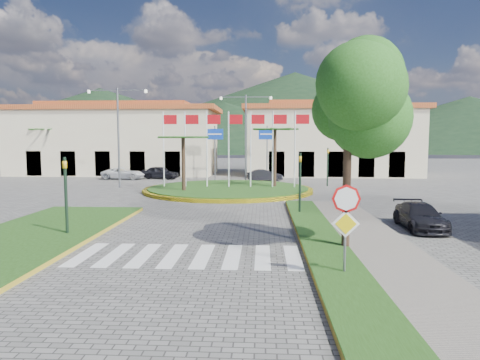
{
  "coord_description": "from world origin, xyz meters",
  "views": [
    {
      "loc": [
        2.58,
        -9.9,
        3.88
      ],
      "look_at": [
        1.63,
        8.0,
        2.18
      ],
      "focal_mm": 32.0,
      "sensor_mm": 36.0,
      "label": 1
    }
  ],
  "objects_px": {
    "roundabout_island": "(228,189)",
    "car_dark_b": "(265,175)",
    "deciduous_tree": "(349,101)",
    "white_van": "(123,173)",
    "car_side_right": "(420,216)",
    "car_dark_a": "(160,172)",
    "stop_sign": "(346,215)"
  },
  "relations": [
    {
      "from": "roundabout_island",
      "to": "car_dark_a",
      "type": "xyz_separation_m",
      "value": [
        -7.58,
        9.96,
        0.45
      ]
    },
    {
      "from": "stop_sign",
      "to": "car_dark_a",
      "type": "bearing_deg",
      "value": 112.58
    },
    {
      "from": "car_dark_a",
      "to": "car_dark_b",
      "type": "height_order",
      "value": "car_dark_a"
    },
    {
      "from": "roundabout_island",
      "to": "car_side_right",
      "type": "height_order",
      "value": "roundabout_island"
    },
    {
      "from": "car_dark_b",
      "to": "car_side_right",
      "type": "distance_m",
      "value": 22.29
    },
    {
      "from": "stop_sign",
      "to": "white_van",
      "type": "bearing_deg",
      "value": 118.58
    },
    {
      "from": "stop_sign",
      "to": "roundabout_island",
      "type": "bearing_deg",
      "value": 103.73
    },
    {
      "from": "roundabout_island",
      "to": "car_side_right",
      "type": "bearing_deg",
      "value": -54.22
    },
    {
      "from": "deciduous_tree",
      "to": "roundabout_island",
      "type": "bearing_deg",
      "value": 107.91
    },
    {
      "from": "roundabout_island",
      "to": "car_dark_a",
      "type": "height_order",
      "value": "roundabout_island"
    },
    {
      "from": "car_dark_a",
      "to": "car_side_right",
      "type": "bearing_deg",
      "value": -129.43
    },
    {
      "from": "roundabout_island",
      "to": "car_side_right",
      "type": "distance_m",
      "value": 16.16
    },
    {
      "from": "car_side_right",
      "to": "roundabout_island",
      "type": "bearing_deg",
      "value": 127.36
    },
    {
      "from": "roundabout_island",
      "to": "car_dark_b",
      "type": "xyz_separation_m",
      "value": [
        2.78,
        8.17,
        0.37
      ]
    },
    {
      "from": "car_dark_b",
      "to": "car_dark_a",
      "type": "bearing_deg",
      "value": 69.18
    },
    {
      "from": "deciduous_tree",
      "to": "white_van",
      "type": "distance_m",
      "value": 31.46
    },
    {
      "from": "roundabout_island",
      "to": "car_dark_a",
      "type": "distance_m",
      "value": 12.53
    },
    {
      "from": "car_dark_a",
      "to": "car_dark_b",
      "type": "bearing_deg",
      "value": -85.69
    },
    {
      "from": "deciduous_tree",
      "to": "car_dark_b",
      "type": "bearing_deg",
      "value": 96.15
    },
    {
      "from": "stop_sign",
      "to": "deciduous_tree",
      "type": "xyz_separation_m",
      "value": [
        0.6,
        3.04,
        3.38
      ]
    },
    {
      "from": "deciduous_tree",
      "to": "stop_sign",
      "type": "bearing_deg",
      "value": -101.18
    },
    {
      "from": "roundabout_island",
      "to": "car_side_right",
      "type": "xyz_separation_m",
      "value": [
        9.45,
        -13.11,
        0.38
      ]
    },
    {
      "from": "stop_sign",
      "to": "car_dark_a",
      "type": "xyz_separation_m",
      "value": [
        -12.48,
        30.0,
        -1.16
      ]
    },
    {
      "from": "deciduous_tree",
      "to": "car_side_right",
      "type": "distance_m",
      "value": 7.22
    },
    {
      "from": "stop_sign",
      "to": "car_dark_b",
      "type": "relative_size",
      "value": 0.8
    },
    {
      "from": "white_van",
      "to": "car_dark_b",
      "type": "xyz_separation_m",
      "value": [
        13.88,
        -1.16,
        -0.03
      ]
    },
    {
      "from": "white_van",
      "to": "car_dark_b",
      "type": "relative_size",
      "value": 1.25
    },
    {
      "from": "roundabout_island",
      "to": "car_dark_b",
      "type": "height_order",
      "value": "roundabout_island"
    },
    {
      "from": "white_van",
      "to": "car_dark_b",
      "type": "height_order",
      "value": "white_van"
    },
    {
      "from": "car_dark_a",
      "to": "car_side_right",
      "type": "distance_m",
      "value": 28.67
    },
    {
      "from": "white_van",
      "to": "car_dark_a",
      "type": "height_order",
      "value": "car_dark_a"
    },
    {
      "from": "white_van",
      "to": "car_dark_b",
      "type": "distance_m",
      "value": 13.93
    }
  ]
}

